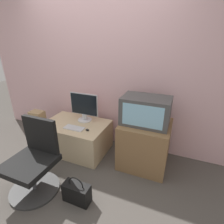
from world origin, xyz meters
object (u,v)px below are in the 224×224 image
(book, at_px, (33,150))
(crt_tv, at_px, (146,111))
(mouse, at_px, (87,130))
(keyboard, at_px, (74,128))
(cardboard_box_lower, at_px, (40,133))
(handbag, at_px, (77,193))
(main_monitor, at_px, (84,107))
(office_chair, at_px, (34,163))

(book, bearing_deg, crt_tv, 12.50)
(mouse, height_order, book, mouse)
(keyboard, bearing_deg, cardboard_box_lower, 172.86)
(cardboard_box_lower, relative_size, book, 1.85)
(cardboard_box_lower, xyz_separation_m, book, (0.08, -0.29, -0.15))
(keyboard, height_order, book, keyboard)
(keyboard, bearing_deg, mouse, 1.76)
(handbag, height_order, book, handbag)
(crt_tv, bearing_deg, keyboard, -168.63)
(main_monitor, height_order, handbag, main_monitor)
(main_monitor, xyz_separation_m, cardboard_box_lower, (-0.82, -0.21, -0.55))
(keyboard, distance_m, book, 0.89)
(office_chair, height_order, cardboard_box_lower, office_chair)
(keyboard, xyz_separation_m, handbag, (0.49, -0.73, -0.36))
(office_chair, bearing_deg, handbag, 0.90)
(keyboard, bearing_deg, book, -165.95)
(main_monitor, bearing_deg, crt_tv, -5.87)
(crt_tv, xyz_separation_m, handbag, (-0.53, -0.94, -0.73))
(keyboard, bearing_deg, office_chair, -96.02)
(book, bearing_deg, office_chair, -40.44)
(office_chair, distance_m, cardboard_box_lower, 1.14)
(cardboard_box_lower, xyz_separation_m, handbag, (1.31, -0.84, -0.04))
(handbag, xyz_separation_m, book, (-1.23, 0.55, -0.11))
(office_chair, relative_size, book, 5.06)
(cardboard_box_lower, bearing_deg, mouse, -5.22)
(cardboard_box_lower, bearing_deg, office_chair, -48.83)
(keyboard, distance_m, mouse, 0.23)
(main_monitor, height_order, mouse, main_monitor)
(handbag, distance_m, book, 1.35)
(main_monitor, bearing_deg, cardboard_box_lower, -165.95)
(main_monitor, relative_size, keyboard, 1.55)
(keyboard, bearing_deg, handbag, -56.22)
(crt_tv, relative_size, office_chair, 0.70)
(book, bearing_deg, handbag, -24.18)
(mouse, relative_size, crt_tv, 0.09)
(mouse, height_order, handbag, mouse)
(office_chair, xyz_separation_m, handbag, (0.57, 0.01, -0.24))
(crt_tv, relative_size, book, 3.57)
(cardboard_box_lower, bearing_deg, keyboard, -7.14)
(mouse, bearing_deg, cardboard_box_lower, 174.78)
(keyboard, xyz_separation_m, crt_tv, (1.02, 0.20, 0.37))
(main_monitor, distance_m, mouse, 0.43)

